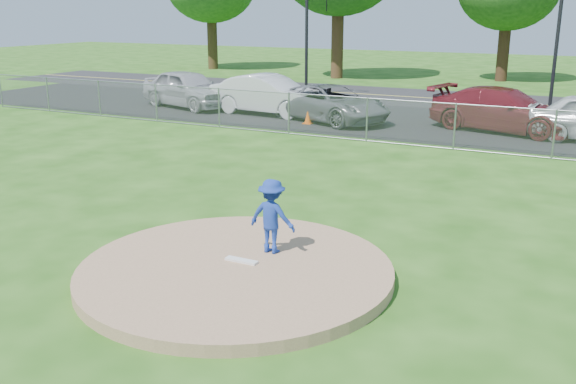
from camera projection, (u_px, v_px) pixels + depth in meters
name	position (u px, v px, depth m)	size (l,w,h in m)	color
ground	(405.00, 159.00, 19.62)	(120.00, 120.00, 0.00)	#1F4E11
pitchers_mound	(236.00, 271.00, 11.01)	(5.40, 5.40, 0.20)	#9B7455
pitching_rubber	(242.00, 261.00, 11.15)	(0.60, 0.15, 0.04)	white
chain_link_fence	(424.00, 125.00, 21.13)	(40.00, 0.06, 1.50)	gray
parking_lot	(454.00, 126.00, 25.20)	(50.00, 8.00, 0.01)	black
street	(488.00, 102.00, 31.64)	(60.00, 7.00, 0.01)	#232326
traffic_signal_left	(311.00, 30.00, 32.78)	(1.28, 0.20, 5.60)	black
pitcher	(272.00, 216.00, 11.42)	(0.87, 0.50, 1.35)	navy
traffic_cone	(308.00, 116.00, 25.49)	(0.31, 0.31, 0.60)	#E85C0C
parked_car_silver	(188.00, 89.00, 29.59)	(2.03, 5.05, 1.72)	#B2B1B6
parked_car_white	(269.00, 95.00, 27.62)	(1.79, 5.13, 1.69)	silver
parked_car_gray	(331.00, 103.00, 25.95)	(2.42, 5.25, 1.46)	slate
parked_car_darkred	(504.00, 110.00, 23.80)	(2.25, 5.53, 1.60)	maroon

